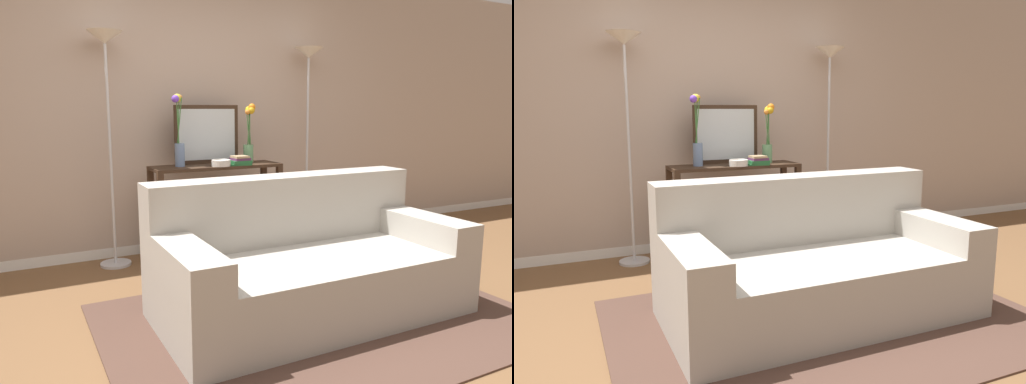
# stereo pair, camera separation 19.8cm
# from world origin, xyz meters

# --- Properties ---
(ground_plane) EXTENTS (16.00, 16.00, 0.02)m
(ground_plane) POSITION_xyz_m (0.00, 0.00, -0.01)
(ground_plane) COLOR brown
(back_wall) EXTENTS (12.00, 0.15, 2.66)m
(back_wall) POSITION_xyz_m (0.00, 2.00, 1.33)
(back_wall) COLOR white
(back_wall) RESTS_ON ground
(area_rug) EXTENTS (2.66, 1.84, 0.01)m
(area_rug) POSITION_xyz_m (0.25, -0.02, 0.01)
(area_rug) COLOR #51382D
(area_rug) RESTS_ON ground
(couch) EXTENTS (1.98, 0.97, 0.88)m
(couch) POSITION_xyz_m (0.25, 0.14, 0.31)
(couch) COLOR #ADA89E
(couch) RESTS_ON ground
(console_table) EXTENTS (1.17, 0.36, 0.84)m
(console_table) POSITION_xyz_m (0.22, 1.58, 0.57)
(console_table) COLOR #382619
(console_table) RESTS_ON ground
(floor_lamp_left) EXTENTS (0.28, 0.28, 1.95)m
(floor_lamp_left) POSITION_xyz_m (-0.68, 1.70, 1.53)
(floor_lamp_left) COLOR silver
(floor_lamp_left) RESTS_ON ground
(floor_lamp_right) EXTENTS (0.28, 0.28, 1.92)m
(floor_lamp_right) POSITION_xyz_m (1.26, 1.70, 1.51)
(floor_lamp_right) COLOR silver
(floor_lamp_right) RESTS_ON ground
(wall_mirror) EXTENTS (0.61, 0.02, 0.53)m
(wall_mirror) POSITION_xyz_m (0.19, 1.73, 1.10)
(wall_mirror) COLOR #382619
(wall_mirror) RESTS_ON console_table
(vase_tall_flowers) EXTENTS (0.11, 0.11, 0.62)m
(vase_tall_flowers) POSITION_xyz_m (-0.12, 1.61, 1.11)
(vase_tall_flowers) COLOR #6B84AD
(vase_tall_flowers) RESTS_ON console_table
(vase_short_flowers) EXTENTS (0.11, 0.12, 0.54)m
(vase_short_flowers) POSITION_xyz_m (0.56, 1.60, 1.09)
(vase_short_flowers) COLOR #669E6B
(vase_short_flowers) RESTS_ON console_table
(fruit_bowl) EXTENTS (0.17, 0.17, 0.06)m
(fruit_bowl) POSITION_xyz_m (0.21, 1.47, 0.87)
(fruit_bowl) COLOR silver
(fruit_bowl) RESTS_ON console_table
(book_stack) EXTENTS (0.21, 0.16, 0.08)m
(book_stack) POSITION_xyz_m (0.40, 1.47, 0.87)
(book_stack) COLOR #236033
(book_stack) RESTS_ON console_table
(book_row_under_console) EXTENTS (0.43, 0.16, 0.13)m
(book_row_under_console) POSITION_xyz_m (-0.05, 1.58, 0.06)
(book_row_under_console) COLOR slate
(book_row_under_console) RESTS_ON ground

